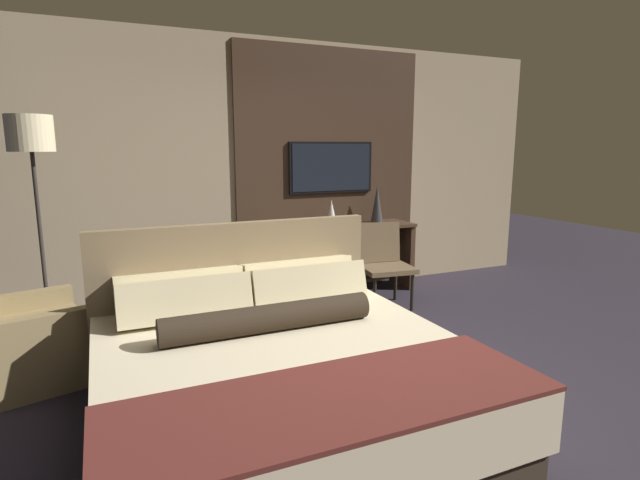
{
  "coord_description": "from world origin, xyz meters",
  "views": [
    {
      "loc": [
        -1.66,
        -2.68,
        1.65
      ],
      "look_at": [
        0.02,
        1.1,
        0.88
      ],
      "focal_mm": 28.0,
      "sensor_mm": 36.0,
      "label": 1
    }
  ],
  "objects_px": {
    "desk": "(339,248)",
    "vase_short": "(331,213)",
    "floor_lamp": "(32,154)",
    "armchair_by_window": "(27,345)",
    "vase_tall": "(377,203)",
    "bed": "(279,373)",
    "book": "(302,226)",
    "desk_chair": "(382,258)",
    "tv": "(331,167)"
  },
  "relations": [
    {
      "from": "desk",
      "to": "vase_short",
      "type": "distance_m",
      "value": 0.42
    },
    {
      "from": "floor_lamp",
      "to": "vase_short",
      "type": "relative_size",
      "value": 6.5
    },
    {
      "from": "armchair_by_window",
      "to": "vase_tall",
      "type": "relative_size",
      "value": 2.17
    },
    {
      "from": "bed",
      "to": "book",
      "type": "xyz_separation_m",
      "value": [
        1.12,
        2.37,
        0.48
      ]
    },
    {
      "from": "armchair_by_window",
      "to": "floor_lamp",
      "type": "height_order",
      "value": "floor_lamp"
    },
    {
      "from": "desk",
      "to": "bed",
      "type": "bearing_deg",
      "value": -123.4
    },
    {
      "from": "book",
      "to": "vase_tall",
      "type": "bearing_deg",
      "value": 3.46
    },
    {
      "from": "desk",
      "to": "vase_short",
      "type": "bearing_deg",
      "value": -158.7
    },
    {
      "from": "desk",
      "to": "armchair_by_window",
      "type": "xyz_separation_m",
      "value": [
        -3.0,
        -1.09,
        -0.26
      ]
    },
    {
      "from": "bed",
      "to": "armchair_by_window",
      "type": "distance_m",
      "value": 1.93
    },
    {
      "from": "desk_chair",
      "to": "vase_tall",
      "type": "height_order",
      "value": "vase_tall"
    },
    {
      "from": "vase_tall",
      "to": "book",
      "type": "bearing_deg",
      "value": -176.54
    },
    {
      "from": "armchair_by_window",
      "to": "desk",
      "type": "bearing_deg",
      "value": -85.28
    },
    {
      "from": "desk",
      "to": "vase_short",
      "type": "height_order",
      "value": "vase_short"
    },
    {
      "from": "bed",
      "to": "tv",
      "type": "relative_size",
      "value": 2.05
    },
    {
      "from": "bed",
      "to": "desk_chair",
      "type": "height_order",
      "value": "bed"
    },
    {
      "from": "bed",
      "to": "book",
      "type": "bearing_deg",
      "value": 64.76
    },
    {
      "from": "armchair_by_window",
      "to": "floor_lamp",
      "type": "distance_m",
      "value": 1.46
    },
    {
      "from": "vase_tall",
      "to": "vase_short",
      "type": "distance_m",
      "value": 0.66
    },
    {
      "from": "desk",
      "to": "book",
      "type": "distance_m",
      "value": 0.52
    },
    {
      "from": "armchair_by_window",
      "to": "vase_tall",
      "type": "xyz_separation_m",
      "value": [
        3.54,
        1.16,
        0.73
      ]
    },
    {
      "from": "floor_lamp",
      "to": "vase_tall",
      "type": "xyz_separation_m",
      "value": [
        3.44,
        0.57,
        -0.6
      ]
    },
    {
      "from": "vase_short",
      "to": "armchair_by_window",
      "type": "bearing_deg",
      "value": -160.12
    },
    {
      "from": "vase_tall",
      "to": "bed",
      "type": "bearing_deg",
      "value": -130.72
    },
    {
      "from": "desk",
      "to": "tv",
      "type": "height_order",
      "value": "tv"
    },
    {
      "from": "desk_chair",
      "to": "book",
      "type": "xyz_separation_m",
      "value": [
        -0.67,
        0.59,
        0.3
      ]
    },
    {
      "from": "tv",
      "to": "book",
      "type": "xyz_separation_m",
      "value": [
        -0.44,
        -0.19,
        -0.62
      ]
    },
    {
      "from": "armchair_by_window",
      "to": "desk_chair",
      "type": "bearing_deg",
      "value": -96.22
    },
    {
      "from": "tv",
      "to": "desk_chair",
      "type": "xyz_separation_m",
      "value": [
        0.23,
        -0.78,
        -0.92
      ]
    },
    {
      "from": "desk",
      "to": "armchair_by_window",
      "type": "bearing_deg",
      "value": -160.06
    },
    {
      "from": "desk",
      "to": "book",
      "type": "height_order",
      "value": "book"
    },
    {
      "from": "tv",
      "to": "armchair_by_window",
      "type": "relative_size",
      "value": 1.1
    },
    {
      "from": "bed",
      "to": "vase_tall",
      "type": "xyz_separation_m",
      "value": [
        2.09,
        2.43,
        0.68
      ]
    },
    {
      "from": "floor_lamp",
      "to": "bed",
      "type": "bearing_deg",
      "value": -54.1
    },
    {
      "from": "bed",
      "to": "book",
      "type": "height_order",
      "value": "bed"
    },
    {
      "from": "armchair_by_window",
      "to": "floor_lamp",
      "type": "relative_size",
      "value": 0.49
    },
    {
      "from": "bed",
      "to": "tv",
      "type": "xyz_separation_m",
      "value": [
        1.56,
        2.56,
        1.1
      ]
    },
    {
      "from": "floor_lamp",
      "to": "book",
      "type": "xyz_separation_m",
      "value": [
        2.47,
        0.51,
        -0.8
      ]
    },
    {
      "from": "bed",
      "to": "desk_chair",
      "type": "relative_size",
      "value": 2.44
    },
    {
      "from": "tv",
      "to": "bed",
      "type": "bearing_deg",
      "value": -121.27
    },
    {
      "from": "desk_chair",
      "to": "armchair_by_window",
      "type": "bearing_deg",
      "value": -163.91
    },
    {
      "from": "desk",
      "to": "desk_chair",
      "type": "bearing_deg",
      "value": -68.18
    },
    {
      "from": "armchair_by_window",
      "to": "vase_short",
      "type": "height_order",
      "value": "vase_short"
    },
    {
      "from": "desk_chair",
      "to": "armchair_by_window",
      "type": "distance_m",
      "value": 3.28
    },
    {
      "from": "vase_tall",
      "to": "tv",
      "type": "bearing_deg",
      "value": 166.24
    },
    {
      "from": "tv",
      "to": "vase_short",
      "type": "height_order",
      "value": "tv"
    },
    {
      "from": "desk_chair",
      "to": "floor_lamp",
      "type": "bearing_deg",
      "value": -174.43
    },
    {
      "from": "floor_lamp",
      "to": "vase_tall",
      "type": "bearing_deg",
      "value": 9.33
    },
    {
      "from": "tv",
      "to": "vase_tall",
      "type": "distance_m",
      "value": 0.7
    },
    {
      "from": "tv",
      "to": "book",
      "type": "bearing_deg",
      "value": -156.53
    }
  ]
}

